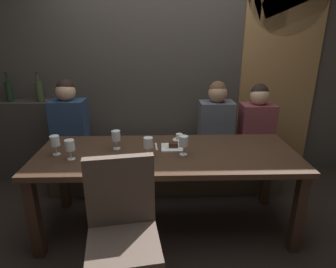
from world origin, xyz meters
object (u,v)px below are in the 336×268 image
diner_bearded (216,119)px  wine_glass_far_right (55,142)px  dining_table (167,162)px  wine_glass_center_back (70,146)px  diner_redhead (69,119)px  wine_glass_center_front (184,142)px  fork_on_table (156,146)px  wine_glass_end_left (148,143)px  espresso_cup (179,138)px  chair_near_side (122,225)px  wine_glass_end_right (116,137)px  diner_far_end (257,120)px  wine_bottle_dark_red (9,91)px  wine_bottle_pale_label (39,91)px  banquette_bench (165,169)px

diner_bearded → wine_glass_far_right: size_ratio=4.71×
dining_table → wine_glass_center_back: size_ratio=13.41×
dining_table → diner_redhead: (-1.02, 0.71, 0.18)m
wine_glass_center_front → fork_on_table: size_ratio=0.96×
wine_glass_far_right → fork_on_table: bearing=9.7°
wine_glass_end_left → wine_glass_center_front: (0.29, 0.03, -0.00)m
espresso_cup → dining_table: bearing=-113.8°
espresso_cup → fork_on_table: bearing=-143.5°
chair_near_side → fork_on_table: (0.21, 0.84, 0.18)m
diner_redhead → wine_glass_end_right: bearing=-46.7°
wine_glass_end_right → wine_glass_center_back: size_ratio=1.00×
diner_far_end → wine_bottle_dark_red: bearing=173.7°
wine_bottle_pale_label → wine_glass_far_right: (0.50, -1.05, -0.22)m
dining_table → wine_bottle_dark_red: 2.09m
diner_bearded → wine_glass_end_left: size_ratio=4.71×
banquette_bench → wine_glass_far_right: bearing=-141.9°
wine_glass_end_right → wine_glass_far_right: same height
diner_redhead → wine_bottle_pale_label: bearing=141.8°
diner_redhead → wine_glass_far_right: diner_redhead is taller
diner_redhead → diner_far_end: 2.03m
wine_glass_far_right → espresso_cup: 1.09m
banquette_bench → wine_bottle_pale_label: size_ratio=7.67×
dining_table → wine_glass_far_right: (-0.92, -0.02, 0.20)m
diner_redhead → wine_glass_center_back: size_ratio=4.88×
wine_glass_center_front → wine_bottle_pale_label: bearing=145.2°
wine_bottle_pale_label → espresso_cup: size_ratio=2.72×
diner_far_end → fork_on_table: size_ratio=4.34×
banquette_bench → wine_bottle_pale_label: 1.68m
banquette_bench → wine_glass_end_left: bearing=-101.0°
diner_far_end → fork_on_table: (-1.09, -0.61, -0.05)m
dining_table → wine_glass_end_left: 0.27m
chair_near_side → wine_glass_center_back: (-0.47, 0.60, 0.29)m
wine_glass_end_right → wine_glass_center_front: same height
chair_near_side → diner_far_end: diner_far_end is taller
wine_bottle_pale_label → fork_on_table: 1.64m
wine_glass_center_back → diner_bearded: bearing=32.2°
wine_glass_end_left → fork_on_table: 0.24m
dining_table → wine_glass_end_left: wine_glass_end_left is taller
espresso_cup → wine_bottle_pale_label: bearing=154.2°
wine_glass_far_right → espresso_cup: (1.04, 0.30, -0.09)m
diner_far_end → wine_bottle_dark_red: 2.79m
diner_redhead → diner_bearded: diner_redhead is taller
diner_far_end → espresso_cup: diner_far_end is taller
wine_bottle_pale_label → wine_glass_far_right: bearing=-64.3°
diner_bearded → wine_glass_end_left: 1.06m
diner_far_end → wine_glass_far_right: bearing=-158.7°
wine_bottle_dark_red → chair_near_side: bearing=-50.2°
chair_near_side → wine_bottle_pale_label: wine_bottle_pale_label is taller
banquette_bench → diner_bearded: (0.55, 0.01, 0.59)m
banquette_bench → diner_far_end: size_ratio=3.39×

